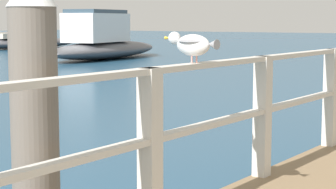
{
  "coord_description": "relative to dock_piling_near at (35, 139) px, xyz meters",
  "views": [
    {
      "loc": [
        0.86,
        0.9,
        1.68
      ],
      "look_at": [
        -3.36,
        6.81,
        0.8
      ],
      "focal_mm": 65.13,
      "sensor_mm": 36.0,
      "label": 1
    }
  ],
  "objects": [
    {
      "name": "dock_piling_near",
      "position": [
        0.0,
        0.0,
        0.0
      ],
      "size": [
        0.29,
        0.29,
        1.96
      ],
      "color": "#6B6056",
      "rests_on": "ground_plane"
    },
    {
      "name": "seagull_foreground",
      "position": [
        0.37,
        1.11,
        0.53
      ],
      "size": [
        0.48,
        0.2,
        0.21
      ],
      "rotation": [
        0.0,
        0.0,
        1.43
      ],
      "color": "white",
      "rests_on": "pier_railing"
    },
    {
      "name": "boat_0",
      "position": [
        -25.74,
        22.62,
        -0.59
      ],
      "size": [
        2.44,
        7.56,
        9.31
      ],
      "rotation": [
        0.0,
        0.0,
        -0.04
      ],
      "color": "#4C4C51",
      "rests_on": "ground_plane"
    },
    {
      "name": "boat_3",
      "position": [
        -15.31,
        17.83,
        -0.28
      ],
      "size": [
        4.07,
        8.43,
        2.15
      ],
      "rotation": [
        0.0,
        0.0,
        3.35
      ],
      "color": "#4C4C51",
      "rests_on": "ground_plane"
    }
  ]
}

